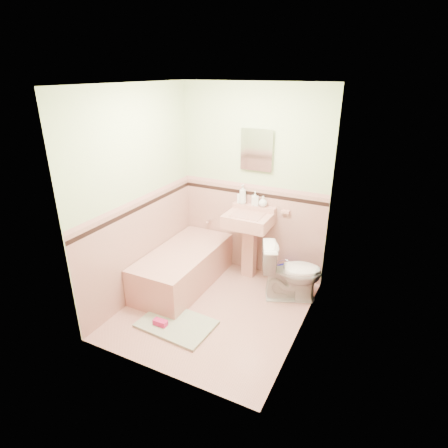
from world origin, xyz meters
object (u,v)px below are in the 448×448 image
at_px(sink, 248,246).
at_px(soap_bottle_left, 243,194).
at_px(bathtub, 184,268).
at_px(soap_bottle_mid, 255,198).
at_px(shoe, 160,323).
at_px(soap_bottle_right, 263,201).
at_px(bucket, 285,275).
at_px(medicine_cabinet, 257,150).
at_px(toilet, 291,272).

bearing_deg(sink, soap_bottle_left, 132.48).
relative_size(bathtub, sink, 1.64).
height_order(soap_bottle_mid, shoe, soap_bottle_mid).
xyz_separation_m(soap_bottle_left, soap_bottle_mid, (0.17, 0.00, -0.03)).
bearing_deg(bathtub, soap_bottle_right, 41.58).
bearing_deg(bucket, soap_bottle_mid, 168.87).
bearing_deg(soap_bottle_right, bucket, -14.22).
distance_m(sink, shoe, 1.54).
relative_size(bathtub, bucket, 6.72).
xyz_separation_m(soap_bottle_left, shoe, (-0.26, -1.60, -1.04)).
xyz_separation_m(soap_bottle_right, bucket, (0.39, -0.10, -0.94)).
distance_m(bathtub, soap_bottle_left, 1.24).
xyz_separation_m(bathtub, bucket, (1.19, 0.61, -0.11)).
bearing_deg(medicine_cabinet, sink, -90.00).
relative_size(soap_bottle_left, bucket, 1.14).
bearing_deg(toilet, soap_bottle_left, 41.26).
bearing_deg(soap_bottle_mid, medicine_cabinet, 106.99).
bearing_deg(soap_bottle_right, sink, -123.77).
relative_size(toilet, shoe, 4.67).
relative_size(bathtub, medicine_cabinet, 3.33).
bearing_deg(shoe, toilet, 46.60).
distance_m(toilet, shoe, 1.65).
xyz_separation_m(bathtub, soap_bottle_mid, (0.69, 0.71, 0.85)).
xyz_separation_m(soap_bottle_mid, soap_bottle_right, (0.11, 0.00, -0.02)).
bearing_deg(sink, soap_bottle_right, 56.23).
distance_m(soap_bottle_right, shoe, 1.96).
bearing_deg(soap_bottle_right, bathtub, -138.42).
xyz_separation_m(sink, soap_bottle_left, (-0.16, 0.18, 0.65)).
distance_m(soap_bottle_left, soap_bottle_mid, 0.18).
distance_m(sink, soap_bottle_left, 0.69).
height_order(toilet, bucket, toilet).
relative_size(toilet, bucket, 3.26).
xyz_separation_m(soap_bottle_left, toilet, (0.84, -0.41, -0.74)).
bearing_deg(bathtub, shoe, -74.20).
relative_size(bathtub, soap_bottle_mid, 7.88).
xyz_separation_m(bucket, shoe, (-0.93, -1.50, -0.05)).
bearing_deg(bathtub, soap_bottle_left, 54.03).
bearing_deg(soap_bottle_left, medicine_cabinet, 10.32).
xyz_separation_m(bathtub, toilet, (1.35, 0.30, 0.14)).
distance_m(soap_bottle_left, soap_bottle_right, 0.29).
bearing_deg(soap_bottle_mid, bathtub, -134.15).
bearing_deg(soap_bottle_left, soap_bottle_right, 0.00).
bearing_deg(medicine_cabinet, bathtub, -132.58).
height_order(medicine_cabinet, soap_bottle_left, medicine_cabinet).
height_order(sink, soap_bottle_left, soap_bottle_left).
xyz_separation_m(bathtub, shoe, (0.25, -0.89, -0.16)).
relative_size(soap_bottle_right, bucket, 0.64).
bearing_deg(soap_bottle_right, medicine_cabinet, 166.01).
bearing_deg(shoe, bucket, 57.28).
height_order(sink, shoe, sink).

